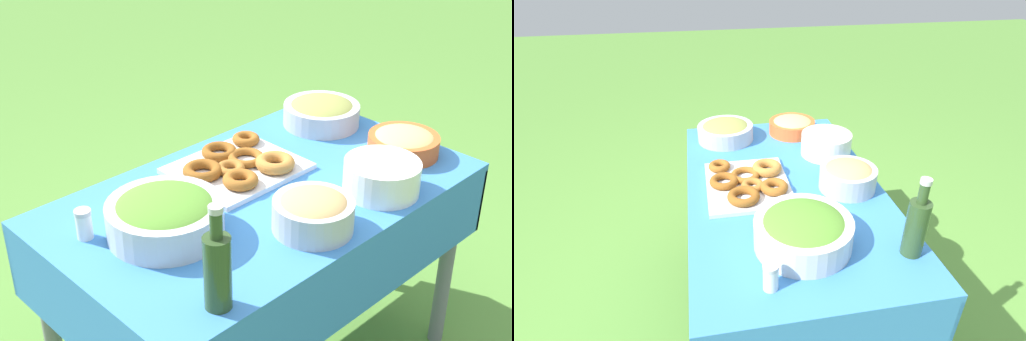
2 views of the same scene
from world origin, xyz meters
The scene contains 9 objects.
picnic_table centered at (0.00, 0.00, 0.60)m, with size 1.24×0.74×0.71m.
salad_bowl centered at (-0.34, 0.02, 0.76)m, with size 0.31×0.31×0.11m.
pasta_bowl centered at (0.48, -0.14, 0.75)m, with size 0.22×0.22×0.08m.
donut_platter centered at (0.03, 0.14, 0.73)m, with size 0.38×0.33×0.05m.
plate_stack centered at (0.24, -0.24, 0.75)m, with size 0.22×0.22×0.10m.
olive_oil_bottle centered at (-0.43, -0.30, 0.81)m, with size 0.06×0.06×0.26m.
bread_bowl centered at (-0.05, -0.23, 0.76)m, with size 0.22×0.22×0.11m.
olive_bowl centered at (0.47, 0.19, 0.75)m, with size 0.26×0.26×0.09m.
salt_shaker centered at (-0.50, 0.15, 0.75)m, with size 0.04×0.04×0.08m.
Camera 1 is at (-1.25, -1.26, 1.74)m, focal length 50.00 mm.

